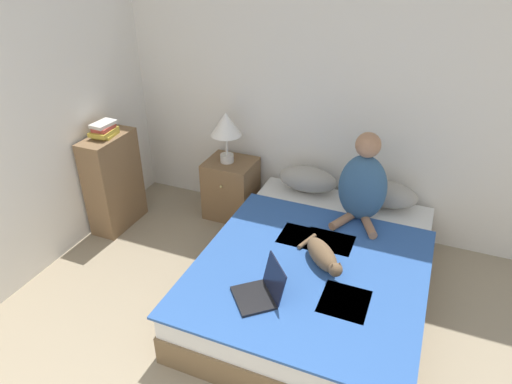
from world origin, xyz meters
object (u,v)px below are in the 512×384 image
(person_sitting, at_px, (363,184))
(table_lamp, at_px, (226,126))
(bed, at_px, (315,275))
(laptop_open, at_px, (261,291))
(book_stack_top, at_px, (104,130))
(nightstand, at_px, (231,188))
(cat_tabby, at_px, (323,256))
(pillow_far, at_px, (386,194))
(bookshelf, at_px, (114,182))
(pillow_near, at_px, (308,179))

(person_sitting, relative_size, table_lamp, 1.56)
(bed, bearing_deg, laptop_open, -109.71)
(person_sitting, relative_size, laptop_open, 1.88)
(person_sitting, bearing_deg, book_stack_top, -171.59)
(nightstand, relative_size, table_lamp, 1.19)
(cat_tabby, height_order, book_stack_top, book_stack_top)
(person_sitting, xyz_separation_m, nightstand, (-1.32, 0.26, -0.46))
(pillow_far, xyz_separation_m, table_lamp, (-1.52, -0.07, 0.43))
(cat_tabby, distance_m, bookshelf, 2.19)
(cat_tabby, xyz_separation_m, bookshelf, (-2.16, 0.38, -0.03))
(bed, distance_m, laptop_open, 0.70)
(person_sitting, relative_size, nightstand, 1.31)
(table_lamp, relative_size, book_stack_top, 1.94)
(bed, relative_size, laptop_open, 5.12)
(cat_tabby, height_order, bookshelf, bookshelf)
(cat_tabby, height_order, table_lamp, table_lamp)
(nightstand, bearing_deg, book_stack_top, -148.32)
(nightstand, distance_m, bookshelf, 1.14)
(person_sitting, height_order, nightstand, person_sitting)
(pillow_near, xyz_separation_m, nightstand, (-0.77, -0.05, -0.24))
(cat_tabby, bearing_deg, nightstand, -169.79)
(pillow_near, relative_size, pillow_far, 1.00)
(bookshelf, relative_size, book_stack_top, 3.63)
(table_lamp, bearing_deg, nightstand, 31.07)
(pillow_near, distance_m, person_sitting, 0.67)
(pillow_near, bearing_deg, nightstand, -176.29)
(pillow_far, xyz_separation_m, book_stack_top, (-2.45, -0.64, 0.47))
(book_stack_top, bearing_deg, cat_tabby, -9.84)
(laptop_open, xyz_separation_m, nightstand, (-0.92, 1.46, -0.17))
(bed, height_order, person_sitting, person_sitting)
(laptop_open, distance_m, book_stack_top, 2.13)
(bookshelf, bearing_deg, pillow_far, 14.70)
(bed, height_order, nightstand, nightstand)
(pillow_far, height_order, person_sitting, person_sitting)
(bookshelf, bearing_deg, table_lamp, 31.78)
(cat_tabby, bearing_deg, laptop_open, -71.14)
(cat_tabby, relative_size, table_lamp, 1.02)
(table_lamp, bearing_deg, pillow_near, 4.72)
(person_sitting, xyz_separation_m, book_stack_top, (-2.28, -0.34, 0.25))
(cat_tabby, bearing_deg, book_stack_top, -140.81)
(person_sitting, distance_m, cat_tabby, 0.77)
(cat_tabby, height_order, nightstand, nightstand)
(bookshelf, bearing_deg, bed, -7.18)
(bed, distance_m, pillow_near, 1.03)
(nightstand, bearing_deg, laptop_open, -57.96)
(person_sitting, xyz_separation_m, bookshelf, (-2.28, -0.34, -0.28))
(pillow_near, xyz_separation_m, cat_tabby, (0.43, -1.02, -0.04))
(laptop_open, bearing_deg, pillow_far, 118.17)
(bed, distance_m, person_sitting, 0.83)
(cat_tabby, relative_size, bookshelf, 0.55)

